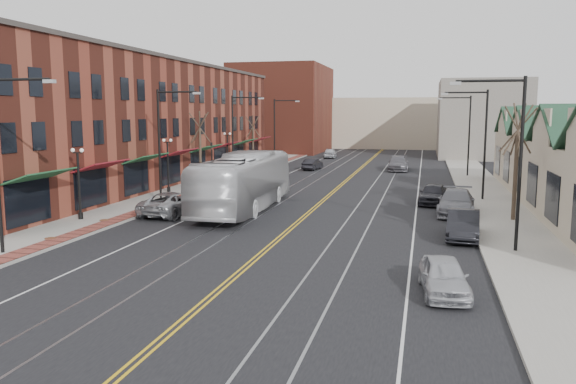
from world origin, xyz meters
The scene contains 32 objects.
ground centered at (0.00, 0.00, 0.00)m, with size 160.00×160.00×0.00m, color black.
sidewalk_left centered at (-12.00, 20.00, 0.07)m, with size 4.00×120.00×0.15m, color gray.
sidewalk_right centered at (12.00, 20.00, 0.07)m, with size 4.00×120.00×0.15m, color gray.
building_left centered at (-19.00, 27.00, 5.50)m, with size 10.00×50.00×11.00m, color maroon.
backdrop_left centered at (-16.00, 70.00, 7.00)m, with size 14.00×18.00×14.00m, color maroon.
backdrop_mid centered at (0.00, 85.00, 4.50)m, with size 22.00×14.00×9.00m, color #BCAE91.
backdrop_right centered at (15.00, 65.00, 5.50)m, with size 12.00×16.00×11.00m, color slate.
streetlight_l_0 centered at (-11.05, 0.00, 5.03)m, with size 3.33×0.25×8.00m.
streetlight_l_1 centered at (-11.05, 16.00, 5.03)m, with size 3.33×0.25×8.00m.
streetlight_l_2 centered at (-11.05, 32.00, 5.03)m, with size 3.33×0.25×8.00m.
streetlight_l_3 centered at (-11.05, 48.00, 5.03)m, with size 3.33×0.25×8.00m.
streetlight_r_0 centered at (11.05, 6.00, 5.03)m, with size 3.33×0.25×8.00m.
streetlight_r_1 centered at (11.05, 22.00, 5.03)m, with size 3.33×0.25×8.00m.
streetlight_r_2 centered at (11.05, 38.00, 5.03)m, with size 3.33×0.25×8.00m.
lamppost_l_1 centered at (-12.80, 8.00, 2.20)m, with size 0.84×0.28×4.27m.
lamppost_l_2 centered at (-12.80, 20.00, 2.20)m, with size 0.84×0.28×4.27m.
lamppost_l_3 centered at (-12.80, 34.00, 2.20)m, with size 0.84×0.28×4.27m.
tree_left_near centered at (-12.50, 26.00, 3.51)m, with size 1.78×1.37×6.48m.
tree_left_far centered at (-12.50, 42.00, 3.28)m, with size 1.66×1.28×6.02m.
tree_right_mid centered at (12.50, 14.00, 3.75)m, with size 1.90×1.46×6.93m.
manhole_mid centered at (-11.20, 3.00, 0.16)m, with size 0.60×0.60×0.02m, color #592D19.
manhole_far centered at (-11.20, 8.00, 0.16)m, with size 0.60×0.60×0.02m, color #592D19.
traffic_signal centered at (-10.60, 24.00, 2.35)m, with size 0.18×0.15×3.80m.
transit_bus centered at (-4.44, 14.02, 1.90)m, with size 3.19×13.65×3.80m, color silver.
parked_suv centered at (-8.35, 11.33, 0.75)m, with size 2.48×5.38×1.50m, color #A0A2A7.
parked_car_a centered at (8.06, -0.91, 0.67)m, with size 1.59×3.96×1.35m, color #B3B5BB.
parked_car_b centered at (9.30, 8.57, 0.75)m, with size 1.58×4.53×1.49m, color black.
parked_car_c centered at (9.30, 15.74, 0.80)m, with size 2.24×5.52×1.60m, color slate.
parked_car_d centered at (7.93, 19.66, 0.75)m, with size 1.77×4.41×1.50m, color black.
distant_car_left centered at (-5.16, 41.15, 0.64)m, with size 1.35×3.87×1.28m, color black.
distant_car_right centered at (4.36, 42.56, 0.80)m, with size 2.25×5.53×1.61m, color #5B5A61.
distant_car_far centered at (-5.92, 57.92, 0.72)m, with size 1.71×4.24×1.44m, color silver.
Camera 1 is at (7.25, -21.31, 6.56)m, focal length 35.00 mm.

